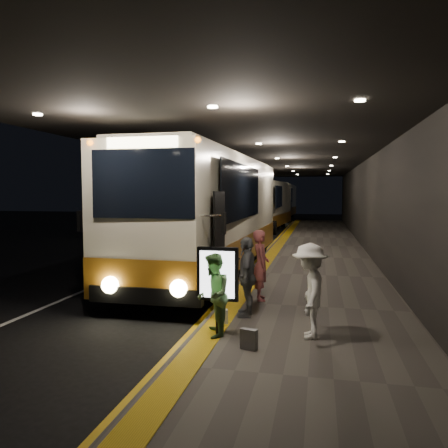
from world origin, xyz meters
The scene contains 19 objects.
ground centered at (0.00, 0.00, 0.00)m, with size 90.00×90.00×0.00m, color black.
lane_line_white centered at (-1.80, 5.00, 0.01)m, with size 0.12×50.00×0.01m, color silver.
kerb_stripe_yellow centered at (2.35, 5.00, 0.01)m, with size 0.18×50.00×0.01m, color gold.
sidewalk centered at (4.75, 5.00, 0.07)m, with size 4.50×50.00×0.15m, color #514C44.
tactile_strip centered at (2.85, 5.00, 0.16)m, with size 0.50×50.00×0.01m, color gold.
terminal_wall centered at (7.00, 5.00, 3.00)m, with size 0.10×50.00×6.00m, color black.
support_columns centered at (-1.50, 4.00, 2.20)m, with size 0.80×24.80×4.40m.
canopy centered at (2.50, 5.00, 4.60)m, with size 9.00×50.00×0.40m, color black.
coach_main centered at (1.13, 1.68, 1.95)m, with size 2.99×13.13×4.07m.
coach_second centered at (0.86, 19.29, 1.73)m, with size 3.16×11.63×3.61m.
coach_third centered at (0.75, 33.38, 1.73)m, with size 2.78×11.55×3.60m.
passenger_boarding centered at (3.45, -2.78, 1.04)m, with size 0.65×0.43×1.78m, color #BC5759.
passenger_waiting_green centered at (2.95, -5.75, 0.94)m, with size 0.77×0.47×1.58m, color #507842.
passenger_waiting_white centered at (4.72, -5.44, 1.04)m, with size 1.15×0.53×1.78m, color white.
passenger_waiting_grey centered at (3.35, -4.28, 1.03)m, with size 1.03×0.53×1.76m, color #505256.
bag_polka centered at (3.71, -6.30, 0.33)m, with size 0.29×0.13×0.36m, color black.
bag_plain centered at (2.94, -4.98, 0.30)m, with size 0.24×0.14×0.30m, color silver.
info_sign centered at (3.00, -5.63, 1.28)m, with size 0.80×0.14×1.68m.
stanchion_post centered at (2.82, -2.79, 0.67)m, with size 0.05×0.05×1.03m, color black.
Camera 1 is at (4.88, -13.62, 2.87)m, focal length 35.00 mm.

